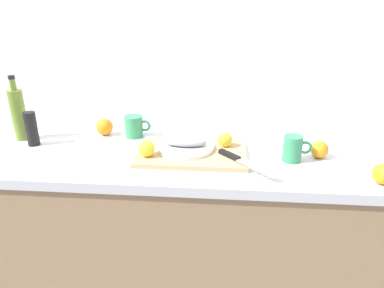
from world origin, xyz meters
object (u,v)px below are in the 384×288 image
at_px(fish_fillet, 185,142).
at_px(chef_knife, 239,159).
at_px(coffee_mug_0, 134,127).
at_px(pepper_mill, 31,129).
at_px(coffee_mug_1, 293,148).
at_px(white_plate, 185,147).
at_px(olive_oil_bottle, 19,114).
at_px(lemon_0, 147,149).
at_px(cutting_board, 192,153).

xyz_separation_m(fish_fillet, chef_knife, (0.22, -0.11, -0.02)).
relative_size(coffee_mug_0, pepper_mill, 0.81).
height_order(chef_knife, pepper_mill, pepper_mill).
bearing_deg(pepper_mill, coffee_mug_1, -3.85).
distance_m(white_plate, chef_knife, 0.25).
bearing_deg(chef_knife, olive_oil_bottle, -144.49).
relative_size(chef_knife, coffee_mug_0, 1.87).
bearing_deg(coffee_mug_0, olive_oil_bottle, -171.69).
bearing_deg(coffee_mug_1, pepper_mill, 176.15).
height_order(lemon_0, coffee_mug_0, coffee_mug_0).
distance_m(cutting_board, coffee_mug_1, 0.41).
bearing_deg(fish_fillet, cutting_board, -26.61).
distance_m(fish_fillet, coffee_mug_0, 0.32).
relative_size(chef_knife, pepper_mill, 1.51).
bearing_deg(coffee_mug_1, fish_fillet, 175.06).
relative_size(white_plate, coffee_mug_0, 1.97).
distance_m(coffee_mug_0, pepper_mill, 0.46).
xyz_separation_m(cutting_board, pepper_mill, (-0.72, 0.05, 0.07)).
height_order(white_plate, fish_fillet, fish_fillet).
bearing_deg(white_plate, cutting_board, -26.61).
bearing_deg(lemon_0, fish_fillet, 30.54).
bearing_deg(coffee_mug_1, chef_knife, -162.56).
relative_size(fish_fillet, lemon_0, 2.75).
bearing_deg(cutting_board, chef_knife, -25.67).
relative_size(fish_fillet, chef_knife, 0.79).
bearing_deg(olive_oil_bottle, cutting_board, -8.37).
height_order(olive_oil_bottle, coffee_mug_0, olive_oil_bottle).
xyz_separation_m(fish_fillet, coffee_mug_1, (0.44, -0.04, 0.00)).
height_order(cutting_board, coffee_mug_0, coffee_mug_0).
distance_m(white_plate, pepper_mill, 0.70).
xyz_separation_m(lemon_0, coffee_mug_0, (-0.12, 0.27, -0.00)).
bearing_deg(coffee_mug_0, fish_fillet, -34.47).
relative_size(fish_fillet, coffee_mug_0, 1.47).
height_order(coffee_mug_1, pepper_mill, pepper_mill).
height_order(fish_fillet, chef_knife, fish_fillet).
distance_m(coffee_mug_0, coffee_mug_1, 0.74).
relative_size(white_plate, lemon_0, 3.67).
height_order(cutting_board, white_plate, white_plate).
bearing_deg(coffee_mug_0, lemon_0, -66.70).
bearing_deg(cutting_board, coffee_mug_0, 146.27).
bearing_deg(pepper_mill, chef_knife, -9.01).
relative_size(white_plate, coffee_mug_1, 2.10).
distance_m(fish_fillet, pepper_mill, 0.70).
distance_m(chef_knife, lemon_0, 0.37).
relative_size(cutting_board, coffee_mug_0, 3.64).
xyz_separation_m(fish_fillet, coffee_mug_0, (-0.26, 0.18, -0.00)).
bearing_deg(olive_oil_bottle, pepper_mill, -36.73).
bearing_deg(white_plate, coffee_mug_0, 145.53).
relative_size(white_plate, chef_knife, 1.05).
distance_m(fish_fillet, lemon_0, 0.17).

